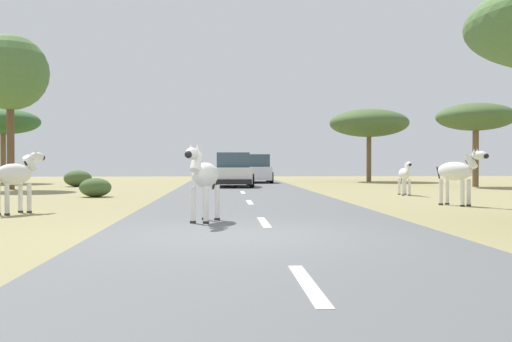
# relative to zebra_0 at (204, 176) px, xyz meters

# --- Properties ---
(ground_plane) EXTENTS (90.00, 90.00, 0.00)m
(ground_plane) POSITION_rel_zebra_0_xyz_m (0.75, -2.12, -0.99)
(ground_plane) COLOR #8E8456
(road) EXTENTS (6.00, 64.00, 0.05)m
(road) POSITION_rel_zebra_0_xyz_m (1.22, -2.12, -0.96)
(road) COLOR #56595B
(road) RESTS_ON ground_plane
(lane_markings) EXTENTS (0.16, 56.00, 0.01)m
(lane_markings) POSITION_rel_zebra_0_xyz_m (1.22, -3.12, -0.93)
(lane_markings) COLOR silver
(lane_markings) RESTS_ON road
(zebra_0) EXTENTS (0.77, 1.62, 1.57)m
(zebra_0) POSITION_rel_zebra_0_xyz_m (0.00, 0.00, 0.00)
(zebra_0) COLOR silver
(zebra_0) RESTS_ON road
(zebra_1) EXTENTS (0.96, 1.60, 1.61)m
(zebra_1) POSITION_rel_zebra_0_xyz_m (-4.71, 2.82, -0.03)
(zebra_1) COLOR silver
(zebra_1) RESTS_ON ground_plane
(zebra_2) EXTENTS (1.14, 1.61, 1.67)m
(zebra_2) POSITION_rel_zebra_0_xyz_m (7.27, 4.75, 0.01)
(zebra_2) COLOR silver
(zebra_2) RESTS_ON ground_plane
(zebra_3) EXTENTS (0.43, 1.46, 1.37)m
(zebra_3) POSITION_rel_zebra_0_xyz_m (7.49, 10.34, -0.17)
(zebra_3) COLOR silver
(zebra_3) RESTS_ON ground_plane
(car_0) EXTENTS (2.03, 4.34, 1.74)m
(car_0) POSITION_rel_zebra_0_xyz_m (2.43, 24.10, -0.14)
(car_0) COLOR silver
(car_0) RESTS_ON road
(car_1) EXTENTS (2.06, 4.36, 1.74)m
(car_1) POSITION_rel_zebra_0_xyz_m (0.92, 18.00, -0.14)
(car_1) COLOR white
(car_1) RESTS_ON road
(tree_0) EXTENTS (5.37, 5.37, 4.92)m
(tree_0) POSITION_rel_zebra_0_xyz_m (10.38, 27.10, 2.98)
(tree_0) COLOR brown
(tree_0) RESTS_ON ground_plane
(tree_1) EXTENTS (4.47, 4.47, 4.62)m
(tree_1) POSITION_rel_zebra_0_xyz_m (-13.22, 25.02, 2.83)
(tree_1) COLOR brown
(tree_1) RESTS_ON ground_plane
(tree_4) EXTENTS (4.10, 4.10, 4.41)m
(tree_4) POSITION_rel_zebra_0_xyz_m (13.74, 17.97, 2.68)
(tree_4) COLOR brown
(tree_4) RESTS_ON ground_plane
(tree_6) EXTENTS (3.61, 3.61, 7.41)m
(tree_6) POSITION_rel_zebra_0_xyz_m (-9.75, 16.54, 4.58)
(tree_6) COLOR brown
(tree_6) RESTS_ON ground_plane
(bush_2) EXTENTS (1.17, 1.05, 0.70)m
(bush_2) POSITION_rel_zebra_0_xyz_m (-4.31, 9.89, -0.64)
(bush_2) COLOR #425B2D
(bush_2) RESTS_ON ground_plane
(bush_3) EXTENTS (0.90, 0.81, 0.54)m
(bush_3) POSITION_rel_zebra_0_xyz_m (-7.93, 22.38, -0.72)
(bush_3) COLOR #2D5628
(bush_3) RESTS_ON ground_plane
(bush_4) EXTENTS (1.46, 1.32, 0.88)m
(bush_4) POSITION_rel_zebra_0_xyz_m (-7.31, 19.52, -0.55)
(bush_4) COLOR #425B2D
(bush_4) RESTS_ON ground_plane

